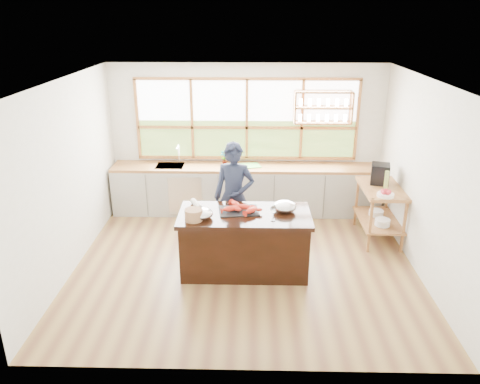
{
  "coord_description": "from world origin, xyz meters",
  "views": [
    {
      "loc": [
        0.08,
        -6.18,
        3.55
      ],
      "look_at": [
        -0.07,
        0.15,
        1.09
      ],
      "focal_mm": 35.0,
      "sensor_mm": 36.0,
      "label": 1
    }
  ],
  "objects_px": {
    "island": "(245,242)",
    "wicker_basket": "(194,215)",
    "cook": "(234,197)",
    "espresso_machine": "(380,174)"
  },
  "relations": [
    {
      "from": "island",
      "to": "cook",
      "type": "distance_m",
      "value": 0.84
    },
    {
      "from": "cook",
      "to": "wicker_basket",
      "type": "distance_m",
      "value": 1.08
    },
    {
      "from": "island",
      "to": "wicker_basket",
      "type": "distance_m",
      "value": 0.89
    },
    {
      "from": "island",
      "to": "wicker_basket",
      "type": "xyz_separation_m",
      "value": [
        -0.68,
        -0.23,
        0.52
      ]
    },
    {
      "from": "cook",
      "to": "wicker_basket",
      "type": "height_order",
      "value": "cook"
    },
    {
      "from": "cook",
      "to": "wicker_basket",
      "type": "bearing_deg",
      "value": -110.76
    },
    {
      "from": "island",
      "to": "wicker_basket",
      "type": "bearing_deg",
      "value": -161.16
    },
    {
      "from": "island",
      "to": "espresso_machine",
      "type": "xyz_separation_m",
      "value": [
        2.19,
        1.29,
        0.61
      ]
    },
    {
      "from": "cook",
      "to": "espresso_machine",
      "type": "relative_size",
      "value": 5.29
    },
    {
      "from": "cook",
      "to": "espresso_machine",
      "type": "xyz_separation_m",
      "value": [
        2.36,
        0.58,
        0.2
      ]
    }
  ]
}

